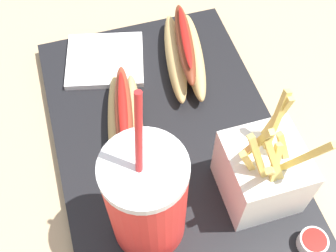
% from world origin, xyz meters
% --- Properties ---
extents(ground_plane, '(2.40, 2.40, 0.02)m').
position_xyz_m(ground_plane, '(0.00, 0.00, -0.01)').
color(ground_plane, tan).
extents(food_tray, '(0.47, 0.31, 0.02)m').
position_xyz_m(food_tray, '(0.00, 0.00, 0.01)').
color(food_tray, black).
rests_on(food_tray, ground_plane).
extents(soda_cup, '(0.09, 0.09, 0.25)m').
position_xyz_m(soda_cup, '(-0.12, 0.06, 0.10)').
color(soda_cup, red).
rests_on(soda_cup, food_tray).
extents(fries_basket, '(0.09, 0.09, 0.17)m').
position_xyz_m(fries_basket, '(-0.11, -0.09, 0.07)').
color(fries_basket, white).
rests_on(fries_basket, food_tray).
extents(hot_dog_1, '(0.19, 0.09, 0.06)m').
position_xyz_m(hot_dog_1, '(0.12, -0.06, 0.05)').
color(hot_dog_1, tan).
rests_on(hot_dog_1, food_tray).
extents(hot_dog_2, '(0.19, 0.08, 0.07)m').
position_xyz_m(hot_dog_2, '(0.02, 0.06, 0.05)').
color(hot_dog_2, tan).
rests_on(hot_dog_2, food_tray).
extents(ketchup_cup_2, '(0.03, 0.03, 0.02)m').
position_xyz_m(ketchup_cup_2, '(-0.20, -0.12, 0.03)').
color(ketchup_cup_2, white).
rests_on(ketchup_cup_2, food_tray).
extents(napkin_stack, '(0.13, 0.14, 0.01)m').
position_xyz_m(napkin_stack, '(0.16, 0.06, 0.02)').
color(napkin_stack, white).
rests_on(napkin_stack, food_tray).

